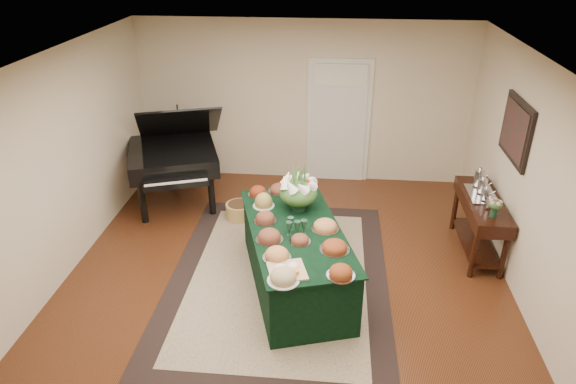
# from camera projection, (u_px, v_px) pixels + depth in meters

# --- Properties ---
(ground) EXTENTS (6.00, 6.00, 0.00)m
(ground) POSITION_uv_depth(u_px,v_px,m) (286.00, 277.00, 6.47)
(ground) COLOR black
(ground) RESTS_ON ground
(area_rug) EXTENTS (2.70, 3.79, 0.01)m
(area_rug) POSITION_uv_depth(u_px,v_px,m) (279.00, 278.00, 6.44)
(area_rug) COLOR black
(area_rug) RESTS_ON ground
(kitchen_doorway) EXTENTS (1.05, 0.07, 2.10)m
(kitchen_doorway) POSITION_uv_depth(u_px,v_px,m) (339.00, 123.00, 8.60)
(kitchen_doorway) COLOR silver
(kitchen_doorway) RESTS_ON ground
(buffet_table) EXTENTS (1.62, 2.39, 0.80)m
(buffet_table) POSITION_uv_depth(u_px,v_px,m) (295.00, 257.00, 6.16)
(buffet_table) COLOR black
(buffet_table) RESTS_ON ground
(food_platters) EXTENTS (1.37, 2.42, 0.14)m
(food_platters) POSITION_uv_depth(u_px,v_px,m) (291.00, 226.00, 5.92)
(food_platters) COLOR silver
(food_platters) RESTS_ON buffet_table
(cutting_board) EXTENTS (0.47, 0.47, 0.10)m
(cutting_board) POSITION_uv_depth(u_px,v_px,m) (287.00, 268.00, 5.22)
(cutting_board) COLOR tan
(cutting_board) RESTS_ON buffet_table
(green_goblets) EXTENTS (0.24, 0.18, 0.18)m
(green_goblets) POSITION_uv_depth(u_px,v_px,m) (295.00, 227.00, 5.83)
(green_goblets) COLOR #153522
(green_goblets) RESTS_ON buffet_table
(floral_centerpiece) EXTENTS (0.49, 0.49, 0.49)m
(floral_centerpiece) POSITION_uv_depth(u_px,v_px,m) (299.00, 189.00, 6.26)
(floral_centerpiece) COLOR #153522
(floral_centerpiece) RESTS_ON buffet_table
(grand_piano) EXTENTS (1.68, 1.86, 1.63)m
(grand_piano) POSITION_uv_depth(u_px,v_px,m) (174.00, 156.00, 7.91)
(grand_piano) COLOR black
(grand_piano) RESTS_ON ground
(wicker_basket) EXTENTS (0.40, 0.40, 0.25)m
(wicker_basket) POSITION_uv_depth(u_px,v_px,m) (239.00, 211.00, 7.73)
(wicker_basket) COLOR #AC8845
(wicker_basket) RESTS_ON ground
(mahogany_sideboard) EXTENTS (0.45, 1.41, 0.80)m
(mahogany_sideboard) POSITION_uv_depth(u_px,v_px,m) (481.00, 211.00, 6.71)
(mahogany_sideboard) COLOR black
(mahogany_sideboard) RESTS_ON ground
(tea_service) EXTENTS (0.34, 0.74, 0.30)m
(tea_service) POSITION_uv_depth(u_px,v_px,m) (483.00, 188.00, 6.67)
(tea_service) COLOR silver
(tea_service) RESTS_ON mahogany_sideboard
(pink_bouquet) EXTENTS (0.19, 0.19, 0.24)m
(pink_bouquet) POSITION_uv_depth(u_px,v_px,m) (495.00, 205.00, 6.16)
(pink_bouquet) COLOR #153522
(pink_bouquet) RESTS_ON mahogany_sideboard
(wall_painting) EXTENTS (0.05, 0.95, 0.75)m
(wall_painting) POSITION_uv_depth(u_px,v_px,m) (516.00, 130.00, 6.18)
(wall_painting) COLOR black
(wall_painting) RESTS_ON ground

